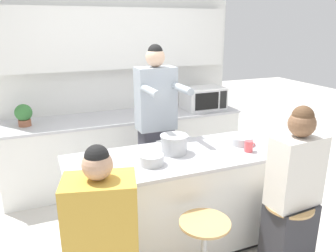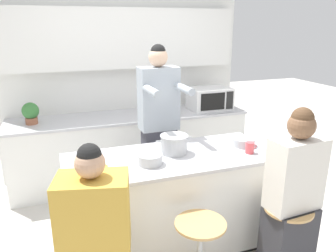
{
  "view_description": "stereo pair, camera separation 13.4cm",
  "coord_description": "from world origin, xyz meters",
  "px_view_note": "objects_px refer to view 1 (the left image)",
  "views": [
    {
      "loc": [
        -1.02,
        -2.41,
        1.99
      ],
      "look_at": [
        0.0,
        0.08,
        1.16
      ],
      "focal_mm": 35.0,
      "sensor_mm": 36.0,
      "label": 1
    },
    {
      "loc": [
        -0.89,
        -2.46,
        1.99
      ],
      "look_at": [
        0.0,
        0.08,
        1.16
      ],
      "focal_mm": 35.0,
      "sensor_mm": 36.0,
      "label": 2
    }
  ],
  "objects_px": {
    "person_seated_near": "(292,202)",
    "cooking_pot": "(174,144)",
    "fruit_bowl": "(241,141)",
    "coffee_cup_near": "(106,173)",
    "kitchen_island": "(171,202)",
    "microwave": "(203,98)",
    "potted_plant": "(24,114)",
    "person_wrapped_blanket": "(103,252)",
    "person_cooking": "(156,134)",
    "coffee_cup_far": "(249,146)",
    "bar_stool_rightmost": "(285,236)"
  },
  "relations": [
    {
      "from": "person_seated_near",
      "to": "cooking_pot",
      "type": "relative_size",
      "value": 4.33
    },
    {
      "from": "fruit_bowl",
      "to": "coffee_cup_near",
      "type": "relative_size",
      "value": 1.97
    },
    {
      "from": "person_seated_near",
      "to": "cooking_pot",
      "type": "distance_m",
      "value": 1.07
    },
    {
      "from": "kitchen_island",
      "to": "microwave",
      "type": "distance_m",
      "value": 1.93
    },
    {
      "from": "kitchen_island",
      "to": "potted_plant",
      "type": "height_order",
      "value": "potted_plant"
    },
    {
      "from": "kitchen_island",
      "to": "coffee_cup_near",
      "type": "bearing_deg",
      "value": -161.26
    },
    {
      "from": "fruit_bowl",
      "to": "coffee_cup_near",
      "type": "height_order",
      "value": "coffee_cup_near"
    },
    {
      "from": "fruit_bowl",
      "to": "potted_plant",
      "type": "height_order",
      "value": "potted_plant"
    },
    {
      "from": "person_wrapped_blanket",
      "to": "coffee_cup_near",
      "type": "relative_size",
      "value": 12.57
    },
    {
      "from": "person_seated_near",
      "to": "coffee_cup_near",
      "type": "xyz_separation_m",
      "value": [
        -1.36,
        0.46,
        0.29
      ]
    },
    {
      "from": "kitchen_island",
      "to": "person_wrapped_blanket",
      "type": "xyz_separation_m",
      "value": [
        -0.74,
        -0.67,
        0.17
      ]
    },
    {
      "from": "coffee_cup_near",
      "to": "microwave",
      "type": "relative_size",
      "value": 0.19
    },
    {
      "from": "person_cooking",
      "to": "cooking_pot",
      "type": "relative_size",
      "value": 5.47
    },
    {
      "from": "potted_plant",
      "to": "person_seated_near",
      "type": "bearing_deg",
      "value": -48.59
    },
    {
      "from": "person_wrapped_blanket",
      "to": "coffee_cup_far",
      "type": "xyz_separation_m",
      "value": [
        1.42,
        0.5,
        0.33
      ]
    },
    {
      "from": "bar_stool_rightmost",
      "to": "cooking_pot",
      "type": "distance_m",
      "value": 1.18
    },
    {
      "from": "microwave",
      "to": "potted_plant",
      "type": "relative_size",
      "value": 2.18
    },
    {
      "from": "cooking_pot",
      "to": "coffee_cup_near",
      "type": "xyz_separation_m",
      "value": [
        -0.66,
        -0.27,
        -0.04
      ]
    },
    {
      "from": "person_cooking",
      "to": "person_wrapped_blanket",
      "type": "bearing_deg",
      "value": -123.86
    },
    {
      "from": "person_wrapped_blanket",
      "to": "coffee_cup_near",
      "type": "bearing_deg",
      "value": 87.77
    },
    {
      "from": "coffee_cup_far",
      "to": "fruit_bowl",
      "type": "bearing_deg",
      "value": 75.58
    },
    {
      "from": "coffee_cup_near",
      "to": "coffee_cup_far",
      "type": "bearing_deg",
      "value": 2.01
    },
    {
      "from": "person_seated_near",
      "to": "microwave",
      "type": "relative_size",
      "value": 2.6
    },
    {
      "from": "person_cooking",
      "to": "coffee_cup_near",
      "type": "xyz_separation_m",
      "value": [
        -0.7,
        -0.83,
        0.04
      ]
    },
    {
      "from": "cooking_pot",
      "to": "coffee_cup_near",
      "type": "distance_m",
      "value": 0.71
    },
    {
      "from": "bar_stool_rightmost",
      "to": "person_cooking",
      "type": "distance_m",
      "value": 1.55
    },
    {
      "from": "coffee_cup_near",
      "to": "microwave",
      "type": "distance_m",
      "value": 2.4
    },
    {
      "from": "kitchen_island",
      "to": "cooking_pot",
      "type": "distance_m",
      "value": 0.54
    },
    {
      "from": "kitchen_island",
      "to": "person_wrapped_blanket",
      "type": "distance_m",
      "value": 1.01
    },
    {
      "from": "microwave",
      "to": "fruit_bowl",
      "type": "bearing_deg",
      "value": -104.27
    },
    {
      "from": "person_wrapped_blanket",
      "to": "fruit_bowl",
      "type": "xyz_separation_m",
      "value": [
        1.47,
        0.69,
        0.31
      ]
    },
    {
      "from": "kitchen_island",
      "to": "person_cooking",
      "type": "distance_m",
      "value": 0.78
    },
    {
      "from": "fruit_bowl",
      "to": "coffee_cup_far",
      "type": "distance_m",
      "value": 0.19
    },
    {
      "from": "bar_stool_rightmost",
      "to": "microwave",
      "type": "xyz_separation_m",
      "value": [
        0.37,
        2.15,
        0.68
      ]
    },
    {
      "from": "kitchen_island",
      "to": "person_seated_near",
      "type": "height_order",
      "value": "person_seated_near"
    },
    {
      "from": "cooking_pot",
      "to": "microwave",
      "type": "distance_m",
      "value": 1.76
    },
    {
      "from": "person_cooking",
      "to": "coffee_cup_far",
      "type": "distance_m",
      "value": 0.98
    },
    {
      "from": "person_wrapped_blanket",
      "to": "potted_plant",
      "type": "distance_m",
      "value": 2.27
    },
    {
      "from": "bar_stool_rightmost",
      "to": "potted_plant",
      "type": "relative_size",
      "value": 2.53
    },
    {
      "from": "fruit_bowl",
      "to": "potted_plant",
      "type": "bearing_deg",
      "value": 141.72
    },
    {
      "from": "coffee_cup_far",
      "to": "potted_plant",
      "type": "height_order",
      "value": "potted_plant"
    },
    {
      "from": "coffee_cup_near",
      "to": "potted_plant",
      "type": "relative_size",
      "value": 0.42
    },
    {
      "from": "kitchen_island",
      "to": "person_wrapped_blanket",
      "type": "height_order",
      "value": "person_wrapped_blanket"
    },
    {
      "from": "bar_stool_rightmost",
      "to": "person_cooking",
      "type": "relative_size",
      "value": 0.35
    },
    {
      "from": "person_cooking",
      "to": "microwave",
      "type": "xyz_separation_m",
      "value": [
        1.0,
        0.85,
        0.12
      ]
    },
    {
      "from": "cooking_pot",
      "to": "bar_stool_rightmost",
      "type": "bearing_deg",
      "value": -47.41
    },
    {
      "from": "fruit_bowl",
      "to": "potted_plant",
      "type": "relative_size",
      "value": 0.83
    },
    {
      "from": "fruit_bowl",
      "to": "coffee_cup_far",
      "type": "height_order",
      "value": "coffee_cup_far"
    },
    {
      "from": "bar_stool_rightmost",
      "to": "potted_plant",
      "type": "bearing_deg",
      "value": 130.92
    },
    {
      "from": "bar_stool_rightmost",
      "to": "coffee_cup_near",
      "type": "distance_m",
      "value": 1.53
    }
  ]
}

